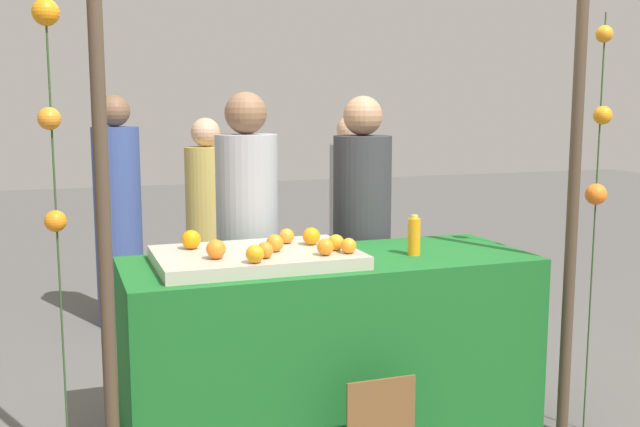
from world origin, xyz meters
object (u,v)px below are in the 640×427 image
vendor_left (248,257)px  vendor_right (362,251)px  stall_counter (330,346)px  juice_bottle (414,236)px  orange_1 (275,243)px  orange_0 (255,254)px

vendor_left → vendor_right: vendor_left is taller
vendor_right → stall_counter: bearing=-124.6°
stall_counter → juice_bottle: size_ratio=9.91×
stall_counter → orange_1: orange_1 is taller
orange_0 → vendor_left: size_ratio=0.05×
juice_bottle → vendor_right: (0.01, 0.69, -0.20)m
orange_1 → vendor_left: (0.03, 0.66, -0.20)m
orange_0 → vendor_right: vendor_right is taller
vendor_left → juice_bottle: bearing=-45.2°
stall_counter → vendor_right: vendor_right is taller
orange_0 → juice_bottle: size_ratio=0.40×
orange_1 → vendor_right: vendor_right is taller
orange_0 → juice_bottle: bearing=12.5°
vendor_right → juice_bottle: bearing=-90.4°
orange_1 → vendor_left: bearing=87.2°
juice_bottle → vendor_left: size_ratio=0.12×
orange_0 → orange_1: bearing=54.9°
orange_0 → vendor_right: bearing=45.2°
orange_1 → orange_0: bearing=-125.1°
orange_1 → juice_bottle: size_ratio=0.41×
juice_bottle → vendor_left: vendor_left is taller
orange_1 → juice_bottle: 0.71m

